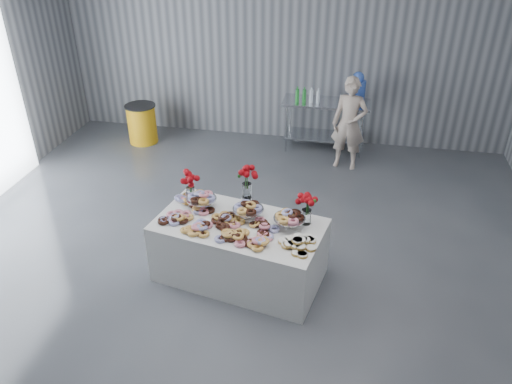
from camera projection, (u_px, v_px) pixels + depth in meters
ground at (224, 293)px, 5.77m from camera, size 9.00×9.00×0.00m
room_walls at (187, 64)px, 4.54m from camera, size 8.04×9.04×4.02m
display_table at (240, 250)px, 5.85m from camera, size 2.06×1.34×0.75m
prep_table at (325, 117)px, 8.78m from camera, size 1.50×0.60×0.90m
donut_mounds at (238, 223)px, 5.59m from camera, size 1.92×1.13×0.09m
cake_stand_left at (201, 197)px, 5.89m from camera, size 0.36×0.36×0.17m
cake_stand_mid at (248, 208)px, 5.69m from camera, size 0.36×0.36×0.17m
cake_stand_right at (290, 217)px, 5.53m from camera, size 0.36×0.36×0.17m
danish_pile at (298, 242)px, 5.27m from camera, size 0.48×0.48×0.11m
bouquet_left at (190, 179)px, 5.95m from camera, size 0.26×0.26×0.42m
bouquet_right at (307, 201)px, 5.52m from camera, size 0.26×0.26×0.42m
bouquet_center at (247, 180)px, 5.76m from camera, size 0.26×0.26×0.57m
water_jug at (357, 89)px, 8.43m from camera, size 0.28×0.28×0.55m
drink_bottles at (308, 95)px, 8.54m from camera, size 0.54×0.08×0.27m
person at (349, 124)px, 8.12m from camera, size 0.61×0.45×1.54m
trash_barrel at (142, 124)px, 9.18m from camera, size 0.56×0.56×0.72m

